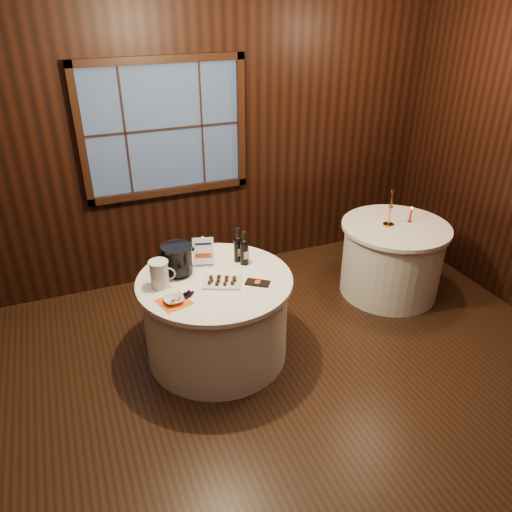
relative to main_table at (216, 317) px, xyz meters
name	(u,v)px	position (x,y,z in m)	size (l,w,h in m)	color
ground	(261,435)	(0.00, -1.00, -0.39)	(6.00, 6.00, 0.00)	black
back_wall	(165,139)	(0.00, 1.48, 1.16)	(6.00, 0.10, 3.00)	black
main_table	(216,317)	(0.00, 0.00, 0.00)	(1.28, 1.28, 0.77)	white
side_table	(391,259)	(2.00, 0.30, 0.00)	(1.08, 1.08, 0.77)	white
sign_stand	(204,256)	(-0.02, 0.23, 0.48)	(0.17, 0.12, 0.28)	silver
port_bottle_left	(238,247)	(0.28, 0.21, 0.52)	(0.07, 0.08, 0.31)	black
port_bottle_right	(244,250)	(0.31, 0.14, 0.52)	(0.07, 0.08, 0.31)	black
ice_bucket	(177,259)	(-0.25, 0.18, 0.52)	(0.26, 0.26, 0.26)	black
chocolate_plate	(222,282)	(0.03, -0.10, 0.40)	(0.36, 0.31, 0.04)	silver
chocolate_box	(258,283)	(0.30, -0.21, 0.39)	(0.19, 0.10, 0.02)	black
grape_bunch	(189,295)	(-0.27, -0.19, 0.40)	(0.17, 0.10, 0.04)	black
glass_pitcher	(160,274)	(-0.43, 0.05, 0.50)	(0.21, 0.16, 0.22)	silver
orange_napkin	(174,302)	(-0.39, -0.22, 0.38)	(0.22, 0.22, 0.00)	#F35814
cracker_bowl	(174,300)	(-0.39, -0.22, 0.40)	(0.15, 0.15, 0.04)	silver
brass_candlestick	(390,213)	(1.92, 0.32, 0.52)	(0.11, 0.11, 0.39)	gold
red_candle	(410,216)	(2.16, 0.31, 0.45)	(0.05, 0.05, 0.17)	gold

